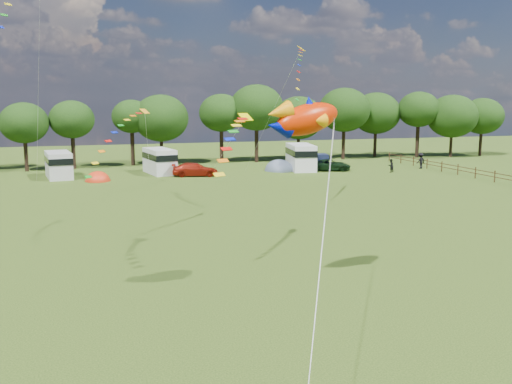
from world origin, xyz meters
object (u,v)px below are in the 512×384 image
object	(u,v)px
campervan_d	(301,156)
tent_orange	(98,181)
car_d	(330,165)
campervan_c	(160,160)
car_c	(195,170)
tent_greyblue	(279,171)
campervan_b	(59,164)
walker_b	(421,161)
walker_a	(391,166)
fish_kite	(302,119)

from	to	relation	value
campervan_d	tent_orange	world-z (taller)	campervan_d
car_d	campervan_c	xyz separation A→B (m)	(-19.52, 3.23, 0.83)
car_c	tent_greyblue	bearing A→B (deg)	-67.81
campervan_b	walker_b	bearing A→B (deg)	-103.24
car_c	tent_greyblue	distance (m)	10.59
campervan_c	tent_greyblue	size ratio (longest dim) A/B	1.56
car_c	walker_b	distance (m)	27.56
tent_orange	tent_greyblue	distance (m)	20.94
campervan_d	car_c	bearing A→B (deg)	107.92
car_c	campervan_d	size ratio (longest dim) A/B	0.74
campervan_c	tent_orange	xyz separation A→B (m)	(-6.92, -4.18, -1.49)
campervan_c	tent_orange	distance (m)	8.22
walker_a	campervan_b	bearing A→B (deg)	-27.33
tent_orange	campervan_b	bearing A→B (deg)	135.68
tent_greyblue	walker_a	distance (m)	12.90
tent_greyblue	walker_b	distance (m)	17.41
car_c	walker_b	xyz separation A→B (m)	(27.53, -1.15, 0.23)
campervan_c	fish_kite	distance (m)	42.48
car_c	car_d	size ratio (longest dim) A/B	0.97
walker_a	walker_b	bearing A→B (deg)	-175.43
campervan_d	walker_a	xyz separation A→B (m)	(9.08, -5.24, -0.86)
campervan_d	tent_orange	xyz separation A→B (m)	(-23.49, -2.75, -1.61)
campervan_c	tent_orange	bearing A→B (deg)	111.54
tent_orange	campervan_c	bearing A→B (deg)	31.14
car_c	car_d	xyz separation A→B (m)	(16.08, 0.13, -0.05)
fish_kite	walker_b	distance (m)	48.64
fish_kite	walker_b	bearing A→B (deg)	39.28
car_d	walker_b	size ratio (longest dim) A/B	2.62
tent_orange	walker_a	world-z (taller)	walker_a
tent_orange	fish_kite	distance (m)	39.36
campervan_c	tent_orange	size ratio (longest dim) A/B	2.14
tent_greyblue	walker_a	bearing A→B (deg)	-23.61
campervan_b	walker_a	xyz separation A→B (m)	(36.48, -6.31, -0.72)
walker_a	car_d	bearing A→B (deg)	-46.84
car_c	walker_a	bearing A→B (deg)	-86.35
campervan_d	walker_b	world-z (taller)	campervan_d
car_c	car_d	world-z (taller)	car_c
campervan_c	fish_kite	size ratio (longest dim) A/B	1.61
car_c	walker_b	world-z (taller)	walker_b
tent_orange	tent_greyblue	bearing A→B (deg)	7.33
car_d	walker_b	xyz separation A→B (m)	(11.45, -1.27, 0.27)
campervan_b	fish_kite	xyz separation A→B (m)	(11.59, -41.67, 6.09)
campervan_d	walker_a	distance (m)	10.52
car_c	car_d	bearing A→B (deg)	-77.42
car_d	campervan_b	world-z (taller)	campervan_b
tent_greyblue	fish_kite	bearing A→B (deg)	-107.90
campervan_d	walker_a	world-z (taller)	campervan_d
car_d	campervan_d	world-z (taller)	campervan_d
car_c	campervan_c	bearing A→B (deg)	57.88
campervan_b	campervan_c	xyz separation A→B (m)	(10.83, 0.36, 0.02)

